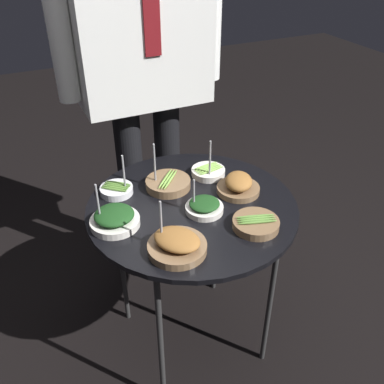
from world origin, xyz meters
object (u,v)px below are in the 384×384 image
bowl_spinach_front_left (204,206)px  waiter_figure (141,38)px  bowl_asparagus_far_rim (256,223)px  bowl_asparagus_center (208,171)px  serving_cart (192,215)px  bowl_asparagus_mid_left (168,183)px  bowl_roast_front_right (238,185)px  bowl_roast_near_rim (177,244)px  bowl_spinach_front_center (114,218)px  bowl_asparagus_mid_right (117,189)px

bowl_spinach_front_left → waiter_figure: size_ratio=0.07×
waiter_figure → bowl_asparagus_far_rim: bearing=-80.9°
bowl_asparagus_center → serving_cart: bearing=-132.7°
bowl_asparagus_mid_left → bowl_roast_front_right: (0.21, -0.13, 0.01)m
bowl_roast_near_rim → bowl_spinach_front_center: bearing=123.5°
serving_cart → bowl_asparagus_center: size_ratio=4.50×
bowl_asparagus_far_rim → waiter_figure: bearing=99.1°
serving_cart → bowl_roast_front_right: 0.19m
waiter_figure → bowl_spinach_front_center: bearing=-120.7°
bowl_spinach_front_center → bowl_roast_front_right: bearing=0.4°
bowl_asparagus_mid_left → bowl_roast_near_rim: size_ratio=0.97×
bowl_asparagus_mid_right → bowl_spinach_front_center: bowl_spinach_front_center is taller
bowl_asparagus_center → bowl_roast_front_right: bearing=-73.1°
serving_cart → bowl_asparagus_mid_left: bearing=103.9°
bowl_asparagus_mid_right → bowl_asparagus_far_rim: (0.34, -0.37, -0.00)m
serving_cart → bowl_asparagus_center: 0.21m
bowl_asparagus_mid_left → bowl_asparagus_far_rim: size_ratio=1.18×
bowl_spinach_front_left → bowl_asparagus_mid_left: bearing=105.9°
bowl_spinach_front_left → bowl_roast_front_right: size_ratio=0.82×
bowl_spinach_front_center → waiter_figure: 0.70m
bowl_roast_front_right → bowl_asparagus_mid_left: bearing=148.7°
bowl_roast_near_rim → bowl_asparagus_mid_right: (-0.07, 0.37, -0.01)m
bowl_asparagus_mid_right → bowl_asparagus_center: bearing=-4.3°
bowl_spinach_front_left → waiter_figure: bearing=90.1°
bowl_asparagus_mid_left → bowl_spinach_front_left: 0.19m
bowl_asparagus_far_rim → bowl_roast_front_right: bearing=75.7°
serving_cart → bowl_asparagus_mid_right: bowl_asparagus_mid_right is taller
bowl_roast_front_right → waiter_figure: 0.65m
bowl_asparagus_center → bowl_spinach_front_left: bearing=-120.1°
bowl_asparagus_far_rim → bowl_roast_front_right: (0.05, 0.20, 0.01)m
bowl_asparagus_mid_right → bowl_spinach_front_left: bowl_asparagus_mid_right is taller
bowl_roast_near_rim → bowl_roast_front_right: (0.32, 0.20, 0.00)m
serving_cart → bowl_asparagus_center: (0.14, 0.15, 0.06)m
bowl_roast_near_rim → bowl_spinach_front_left: size_ratio=1.42×
serving_cart → bowl_spinach_front_center: 0.28m
bowl_asparagus_mid_left → bowl_spinach_front_center: bowl_asparagus_mid_left is taller
bowl_spinach_front_center → bowl_roast_front_right: size_ratio=1.03×
bowl_asparagus_far_rim → bowl_spinach_front_left: (-0.11, 0.14, 0.00)m
serving_cart → bowl_spinach_front_center: size_ratio=4.52×
bowl_spinach_front_left → bowl_spinach_front_center: (-0.29, 0.05, 0.01)m
bowl_asparagus_center → bowl_spinach_front_center: same height
bowl_roast_near_rim → bowl_spinach_front_center: (-0.13, 0.20, -0.00)m
bowl_asparagus_center → bowl_asparagus_mid_right: size_ratio=1.06×
waiter_figure → bowl_roast_near_rim: bearing=-103.1°
bowl_spinach_front_left → waiter_figure: waiter_figure is taller
bowl_asparagus_far_rim → waiter_figure: waiter_figure is taller
bowl_roast_front_right → bowl_roast_near_rim: bearing=-148.1°
bowl_asparagus_mid_left → bowl_spinach_front_center: size_ratio=1.10×
bowl_asparagus_far_rim → bowl_spinach_front_center: bearing=153.5°
bowl_asparagus_mid_right → bowl_asparagus_far_rim: 0.50m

